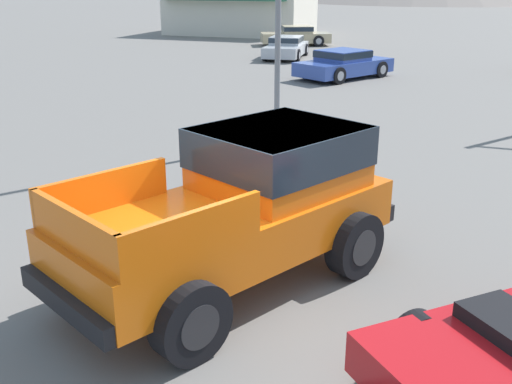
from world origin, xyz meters
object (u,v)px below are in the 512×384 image
(orange_pickup_truck, at_px, (248,200))
(parked_car_silver, at_px, (286,47))
(parked_car_tan, at_px, (296,35))
(parked_car_blue, at_px, (344,64))

(orange_pickup_truck, height_order, parked_car_silver, orange_pickup_truck)
(parked_car_silver, xyz_separation_m, parked_car_tan, (-1.24, 6.03, 0.04))
(parked_car_silver, bearing_deg, orange_pickup_truck, 99.21)
(parked_car_silver, xyz_separation_m, parked_car_blue, (4.18, -5.55, 0.04))
(orange_pickup_truck, relative_size, parked_car_tan, 1.14)
(orange_pickup_truck, distance_m, parked_car_silver, 24.05)
(orange_pickup_truck, bearing_deg, parked_car_tan, 131.48)
(parked_car_blue, relative_size, parked_car_tan, 1.01)
(parked_car_silver, height_order, parked_car_tan, parked_car_tan)
(parked_car_silver, relative_size, parked_car_blue, 0.95)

